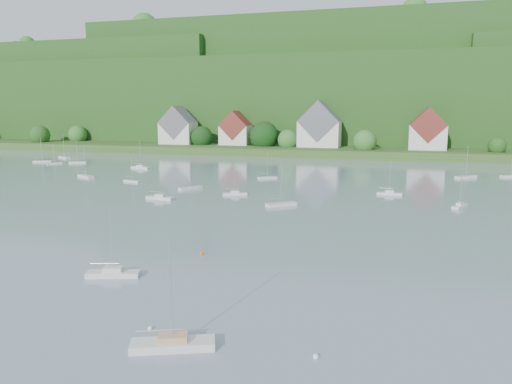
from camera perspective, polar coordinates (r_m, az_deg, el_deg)
far_shore_strip at (r=206.17m, az=6.55°, el=5.19°), size 600.00×60.00×3.00m
forested_ridge at (r=273.37m, az=9.15°, el=10.75°), size 620.00×181.22×69.89m
village_building_0 at (r=209.61m, az=-9.14°, el=7.40°), size 14.00×10.40×16.00m
village_building_1 at (r=202.24m, az=-2.41°, el=7.21°), size 12.00×9.36×14.00m
village_building_2 at (r=193.03m, az=7.48°, el=7.46°), size 16.00×11.44×18.00m
village_building_3 at (r=189.25m, az=19.53°, el=6.68°), size 13.00×10.40×15.50m
near_sailboat_2 at (r=38.99m, az=-9.77°, el=-17.12°), size 6.58×4.01×8.60m
near_sailboat_3 at (r=55.44m, az=-16.46°, el=-9.10°), size 5.91×3.15×7.68m
mooring_buoy_1 at (r=42.44m, az=-12.35°, el=-15.55°), size 0.40×0.40×0.40m
mooring_buoy_2 at (r=61.24m, az=-6.43°, el=-7.35°), size 0.42×0.42×0.42m
mooring_buoy_4 at (r=37.68m, az=7.04°, el=-18.84°), size 0.44×0.44×0.44m
far_sailboat_cluster at (r=124.23m, az=2.40°, el=1.67°), size 196.29×68.22×8.71m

